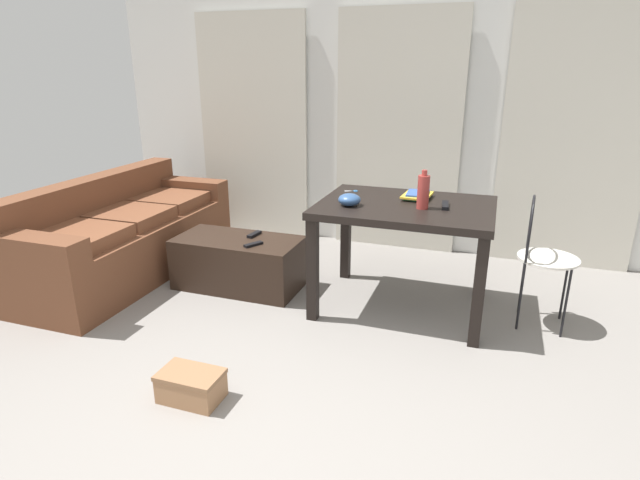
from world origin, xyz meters
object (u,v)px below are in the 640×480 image
at_px(book_stack, 418,195).
at_px(couch, 123,236).
at_px(wire_chair, 539,246).
at_px(coffee_table, 239,263).
at_px(tv_remote_secondary, 254,234).
at_px(tv_remote_primary, 253,244).
at_px(bottle_near, 423,192).
at_px(craft_table, 405,219).
at_px(scissors, 353,191).
at_px(bowl, 349,200).
at_px(shoebox, 191,386).
at_px(tv_remote_on_table, 445,205).

bearing_deg(book_stack, couch, -172.78).
bearing_deg(wire_chair, couch, -177.07).
xyz_separation_m(coffee_table, wire_chair, (2.13, 0.12, 0.35)).
relative_size(book_stack, tv_remote_secondary, 1.76).
height_order(coffee_table, tv_remote_primary, tv_remote_primary).
relative_size(couch, bottle_near, 7.97).
height_order(coffee_table, tv_remote_secondary, tv_remote_secondary).
bearing_deg(coffee_table, book_stack, 10.84).
distance_m(craft_table, wire_chair, 0.87).
bearing_deg(scissors, bowl, -77.42).
distance_m(bowl, shoebox, 1.54).
xyz_separation_m(book_stack, tv_remote_primary, (-1.12, -0.35, -0.38)).
bearing_deg(book_stack, coffee_table, -169.16).
xyz_separation_m(coffee_table, bowl, (0.91, -0.10, 0.61)).
distance_m(wire_chair, book_stack, 0.86).
relative_size(wire_chair, bowl, 5.83).
bearing_deg(tv_remote_primary, wire_chair, 35.27).
height_order(coffee_table, bowl, bowl).
xyz_separation_m(bowl, tv_remote_secondary, (-0.82, 0.20, -0.40)).
bearing_deg(bottle_near, wire_chair, 9.42).
distance_m(craft_table, shoebox, 1.75).
bearing_deg(tv_remote_on_table, craft_table, 175.42).
height_order(craft_table, shoebox, craft_table).
xyz_separation_m(couch, wire_chair, (3.17, 0.16, 0.23)).
distance_m(craft_table, book_stack, 0.23).
height_order(wire_chair, tv_remote_primary, wire_chair).
distance_m(coffee_table, book_stack, 1.46).
relative_size(bottle_near, tv_remote_on_table, 1.38).
bearing_deg(shoebox, tv_remote_on_table, 53.17).
relative_size(craft_table, tv_remote_on_table, 6.32).
height_order(book_stack, shoebox, book_stack).
xyz_separation_m(craft_table, bottle_near, (0.12, -0.08, 0.22)).
bearing_deg(book_stack, scissors, 174.31).
distance_m(book_stack, scissors, 0.49).
xyz_separation_m(book_stack, scissors, (-0.49, 0.05, -0.02)).
bearing_deg(book_stack, craft_table, -104.87).
bearing_deg(wire_chair, tv_remote_on_table, -176.27).
relative_size(book_stack, scissors, 2.74).
distance_m(wire_chair, tv_remote_secondary, 2.04).
distance_m(bottle_near, book_stack, 0.28).
bearing_deg(book_stack, bowl, -138.92).
xyz_separation_m(tv_remote_secondary, shoebox, (0.35, -1.47, -0.33)).
relative_size(coffee_table, wire_chair, 1.09).
height_order(wire_chair, bowl, wire_chair).
height_order(coffee_table, tv_remote_on_table, tv_remote_on_table).
bearing_deg(shoebox, couch, 138.25).
height_order(couch, bottle_near, bottle_near).
relative_size(couch, tv_remote_on_table, 10.99).
xyz_separation_m(wire_chair, scissors, (-1.31, 0.18, 0.22)).
height_order(craft_table, scissors, scissors).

